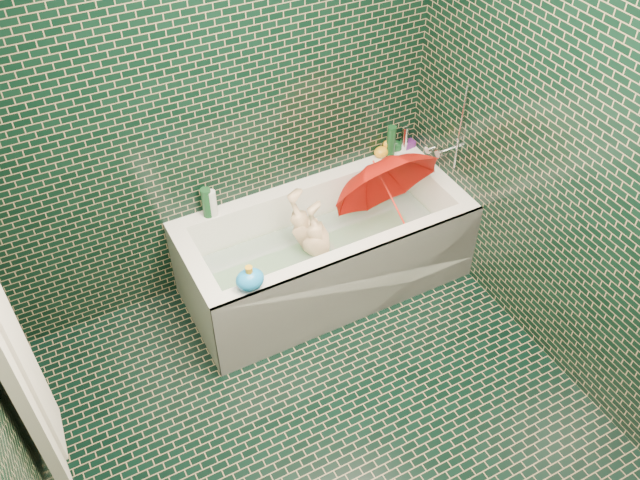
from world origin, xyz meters
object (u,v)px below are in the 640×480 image
bathtub (326,259)px  umbrella (394,203)px  child (318,249)px  rubber_duck (382,150)px  bath_toy (250,279)px

bathtub → umbrella: umbrella is taller
child → rubber_duck: rubber_duck is taller
child → bath_toy: 0.71m
child → bath_toy: size_ratio=5.32×
rubber_duck → bath_toy: size_ratio=0.78×
umbrella → child: bearing=178.7°
rubber_duck → bath_toy: 1.37m
umbrella → rubber_duck: size_ratio=5.12×
bath_toy → bathtub: bearing=21.3°
child → umbrella: 0.53m
child → bathtub: bearing=61.9°
bathtub → bath_toy: (-0.61, -0.31, 0.40)m
child → rubber_duck: bearing=106.7°
rubber_duck → bath_toy: (-1.20, -0.66, 0.02)m
child → bath_toy: (-0.56, -0.32, 0.31)m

